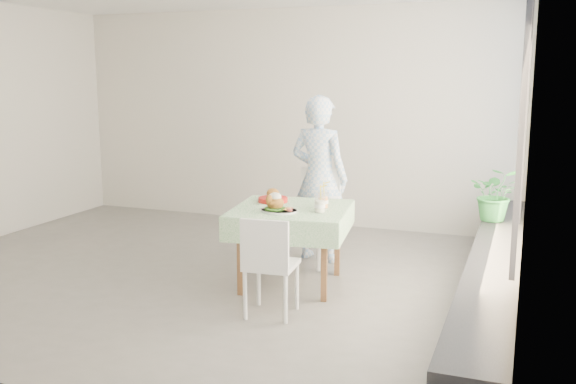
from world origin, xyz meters
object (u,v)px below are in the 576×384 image
at_px(chair_far, 312,235).
at_px(diner, 319,178).
at_px(juice_cup_orange, 323,201).
at_px(chair_near, 271,285).
at_px(potted_plant, 496,194).
at_px(main_dish, 277,205).
at_px(cafe_table, 291,237).

relative_size(chair_far, diner, 0.56).
relative_size(chair_far, juice_cup_orange, 3.41).
xyz_separation_m(chair_near, juice_cup_orange, (0.16, 0.88, 0.55)).
bearing_deg(potted_plant, main_dish, -141.56).
distance_m(main_dish, juice_cup_orange, 0.46).
xyz_separation_m(chair_far, diner, (0.02, 0.17, 0.57)).
bearing_deg(diner, chair_far, 91.79).
bearing_deg(potted_plant, cafe_table, -145.17).
height_order(diner, juice_cup_orange, diner).
xyz_separation_m(cafe_table, chair_far, (-0.05, 0.74, -0.16)).
height_order(chair_far, main_dish, chair_far).
height_order(cafe_table, potted_plant, potted_plant).
height_order(chair_far, diner, diner).
xyz_separation_m(juice_cup_orange, potted_plant, (1.46, 1.12, -0.04)).
bearing_deg(chair_far, juice_cup_orange, -63.38).
bearing_deg(juice_cup_orange, chair_near, -100.55).
bearing_deg(juice_cup_orange, cafe_table, -161.46).
bearing_deg(chair_near, potted_plant, 50.85).
xyz_separation_m(cafe_table, juice_cup_orange, (0.28, 0.09, 0.35)).
distance_m(diner, main_dish, 1.13).
relative_size(chair_near, main_dish, 2.46).
bearing_deg(cafe_table, diner, 91.55).
distance_m(chair_far, diner, 0.60).
relative_size(diner, main_dish, 5.14).
relative_size(chair_near, juice_cup_orange, 2.91).
distance_m(chair_far, main_dish, 1.08).
height_order(chair_far, juice_cup_orange, juice_cup_orange).
relative_size(chair_far, main_dish, 2.88).
xyz_separation_m(cafe_table, chair_near, (0.12, -0.79, -0.20)).
height_order(cafe_table, diner, diner).
distance_m(cafe_table, diner, 1.00).
distance_m(cafe_table, main_dish, 0.40).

